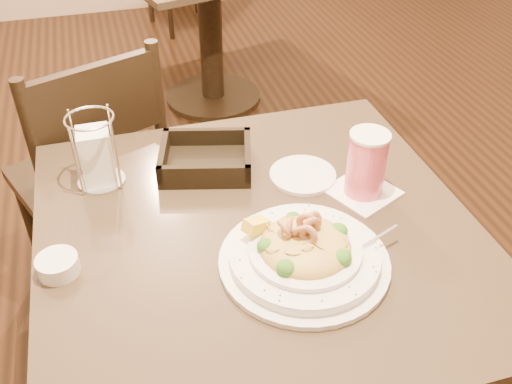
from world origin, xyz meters
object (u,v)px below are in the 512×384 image
object	(u,v)px
main_table	(258,305)
drink_glass	(366,164)
dining_chair_near	(95,175)
napkin_caddy	(97,155)
pasta_bowl	(304,252)
butter_ramekin	(58,265)
side_plate	(303,175)
background_table	(209,8)
bread_basket	(206,160)

from	to	relation	value
main_table	drink_glass	size ratio (longest dim) A/B	5.05
dining_chair_near	drink_glass	xyz separation A→B (m)	(0.60, -0.60, 0.33)
napkin_caddy	drink_glass	bearing A→B (deg)	-19.68
pasta_bowl	drink_glass	distance (m)	0.27
main_table	butter_ramekin	size ratio (longest dim) A/B	11.38
main_table	side_plate	distance (m)	0.32
butter_ramekin	main_table	bearing A→B (deg)	2.37
background_table	side_plate	distance (m)	1.82
dining_chair_near	butter_ramekin	size ratio (longest dim) A/B	11.76
drink_glass	napkin_caddy	xyz separation A→B (m)	(-0.56, 0.20, -0.00)
background_table	drink_glass	distance (m)	1.92
main_table	drink_glass	bearing A→B (deg)	11.99
napkin_caddy	main_table	bearing A→B (deg)	-40.23
napkin_caddy	side_plate	world-z (taller)	napkin_caddy
bread_basket	napkin_caddy	bearing A→B (deg)	177.30
dining_chair_near	butter_ramekin	world-z (taller)	dining_chair_near
dining_chair_near	napkin_caddy	xyz separation A→B (m)	(0.04, -0.40, 0.33)
main_table	side_plate	size ratio (longest dim) A/B	5.84
drink_glass	bread_basket	xyz separation A→B (m)	(-0.32, 0.19, -0.05)
bread_basket	napkin_caddy	distance (m)	0.25
pasta_bowl	butter_ramekin	bearing A→B (deg)	166.83
bread_basket	side_plate	world-z (taller)	bread_basket
pasta_bowl	side_plate	distance (m)	0.29
background_table	napkin_caddy	size ratio (longest dim) A/B	6.45
main_table	pasta_bowl	size ratio (longest dim) A/B	2.48
pasta_bowl	bread_basket	xyz separation A→B (m)	(-0.11, 0.37, -0.01)
napkin_caddy	side_plate	bearing A→B (deg)	-13.57
dining_chair_near	side_plate	distance (m)	0.75
drink_glass	side_plate	distance (m)	0.16
napkin_caddy	butter_ramekin	world-z (taller)	napkin_caddy
dining_chair_near	pasta_bowl	xyz separation A→B (m)	(0.39, -0.78, 0.29)
drink_glass	bread_basket	distance (m)	0.37
background_table	napkin_caddy	bearing A→B (deg)	-109.68
drink_glass	napkin_caddy	bearing A→B (deg)	160.32
main_table	bread_basket	bearing A→B (deg)	103.57
main_table	butter_ramekin	bearing A→B (deg)	-177.63
butter_ramekin	background_table	bearing A→B (deg)	70.33
napkin_caddy	butter_ramekin	distance (m)	0.29
butter_ramekin	napkin_caddy	bearing A→B (deg)	70.39
bread_basket	side_plate	distance (m)	0.23
background_table	bread_basket	size ratio (longest dim) A/B	4.47
side_plate	butter_ramekin	bearing A→B (deg)	-163.42
dining_chair_near	bread_basket	xyz separation A→B (m)	(0.28, -0.41, 0.28)
pasta_bowl	napkin_caddy	xyz separation A→B (m)	(-0.36, 0.38, 0.04)
bread_basket	drink_glass	bearing A→B (deg)	-30.76
bread_basket	napkin_caddy	xyz separation A→B (m)	(-0.24, 0.01, 0.05)
background_table	napkin_caddy	world-z (taller)	napkin_caddy
main_table	bread_basket	distance (m)	0.36
background_table	butter_ramekin	size ratio (longest dim) A/B	13.99
drink_glass	side_plate	bearing A→B (deg)	140.13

